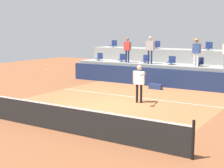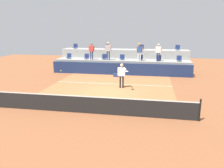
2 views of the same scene
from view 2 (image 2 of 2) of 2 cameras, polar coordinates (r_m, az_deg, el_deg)
The scene contains 25 objects.
ground_plane at distance 15.20m, azimuth -1.36°, elevation -2.13°, with size 40.00×40.00×0.00m, color brown.
court_inner_paint at distance 16.14m, azimuth -0.64°, elevation -1.16°, with size 9.00×10.00×0.01m, color #A36038.
court_service_line at distance 17.48m, azimuth 0.23°, elevation 0.02°, with size 9.00×0.06×0.00m, color silver.
tennis_net at distance 11.34m, azimuth -5.48°, elevation -5.15°, with size 10.48×0.08×1.07m.
sponsor_backboard at distance 20.84m, azimuth 1.97°, elevation 3.79°, with size 13.00×0.16×1.10m, color navy.
seating_tier_lower at distance 22.10m, azimuth 2.47°, elevation 4.56°, with size 13.00×1.80×1.25m, color gray.
seating_tier_upper at distance 23.80m, azimuth 3.08°, elevation 6.25°, with size 13.00×1.80×2.10m, color gray.
stadium_chair_lower_far_left at distance 23.26m, azimuth -10.86°, elevation 6.88°, with size 0.44×0.40×0.52m.
stadium_chair_lower_left at distance 22.66m, azimuth -6.46°, elevation 6.86°, with size 0.44×0.40×0.52m.
stadium_chair_lower_mid_left at distance 22.22m, azimuth -2.00°, elevation 6.80°, with size 0.44×0.40×0.52m.
stadium_chair_lower_center at distance 21.91m, azimuth 2.58°, elevation 6.69°, with size 0.44×0.40×0.52m.
stadium_chair_lower_mid_right at distance 21.74m, azimuth 7.22°, elevation 6.55°, with size 0.44×0.40×0.52m.
stadium_chair_lower_right at distance 21.72m, azimuth 11.75°, elevation 6.36°, with size 0.44×0.40×0.52m.
stadium_chair_lower_far_right at distance 21.84m, azimuth 16.65°, elevation 6.11°, with size 0.44×0.40×0.52m.
stadium_chair_upper_far_left at distance 24.84m, azimuth -9.29°, elevation 9.34°, with size 0.44×0.40×0.52m.
stadium_chair_upper_left at distance 23.90m, azimuth -1.25°, elevation 9.35°, with size 0.44×0.40×0.52m.
stadium_chair_upper_right at distance 23.45m, azimuth 7.50°, elevation 9.15°, with size 0.44×0.40×0.52m.
stadium_chair_upper_far_right at distance 23.54m, azimuth 16.30°, elevation 8.74°, with size 0.44×0.40×0.52m.
tennis_player at distance 16.12m, azimuth 2.51°, elevation 2.78°, with size 0.91×1.18×1.77m.
spectator_in_white at distance 22.04m, azimuth -5.21°, elevation 8.68°, with size 0.58×0.23×1.63m.
spectator_in_grey at distance 21.66m, azimuth -0.97°, elevation 8.83°, with size 0.60×0.27×1.72m.
spectator_with_hat at distance 21.28m, azimuth 6.97°, elevation 8.52°, with size 0.56×0.39×1.65m.
spectator_leaning_on_rail at distance 21.26m, azimuth 11.69°, elevation 8.23°, with size 0.57×0.23×1.61m.
tennis_ball at distance 15.12m, azimuth -12.85°, elevation 3.29°, with size 0.07×0.07×0.07m.
equipment_bag at distance 20.07m, azimuth 1.47°, elevation 2.24°, with size 0.76×0.28×0.30m, color navy.
Camera 2 is at (2.98, -14.31, 4.17)m, focal length 36.09 mm.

